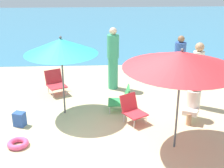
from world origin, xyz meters
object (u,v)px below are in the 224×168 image
(person_d, at_px, (193,101))
(beach_chair_b, at_px, (121,99))
(umbrella_teal, at_px, (61,46))
(beach_bag, at_px, (20,119))
(beach_chair_a, at_px, (132,109))
(beach_chair_c, at_px, (55,82))
(person_c, at_px, (179,61))
(swim_ring, at_px, (18,144))
(person_a, at_px, (113,59))
(person_b, at_px, (197,74))
(umbrella_red, at_px, (182,60))

(person_d, bearing_deg, beach_chair_b, -81.78)
(beach_chair_b, bearing_deg, umbrella_teal, 5.81)
(person_d, bearing_deg, beach_bag, -61.54)
(beach_chair_a, distance_m, beach_chair_c, 2.67)
(beach_chair_c, bearing_deg, beach_chair_a, 21.75)
(beach_chair_b, xyz_separation_m, person_c, (1.85, 1.69, 0.43))
(umbrella_teal, xyz_separation_m, person_c, (3.26, 1.74, -0.94))
(person_c, distance_m, swim_ring, 5.22)
(beach_chair_b, distance_m, person_d, 1.71)
(umbrella_teal, height_order, person_a, umbrella_teal)
(person_c, distance_m, beach_bag, 4.86)
(swim_ring, bearing_deg, person_a, 55.50)
(umbrella_teal, height_order, swim_ring, umbrella_teal)
(beach_chair_b, relative_size, person_b, 0.38)
(beach_chair_a, xyz_separation_m, person_b, (1.69, 0.74, 0.55))
(person_b, height_order, beach_bag, person_b)
(beach_chair_b, bearing_deg, person_c, -134.08)
(umbrella_red, xyz_separation_m, beach_chair_a, (-0.74, 1.13, -1.51))
(person_c, relative_size, person_d, 1.62)
(umbrella_red, distance_m, beach_chair_a, 2.02)
(person_a, height_order, person_c, person_a)
(beach_chair_b, xyz_separation_m, beach_bag, (-2.37, -0.66, -0.16))
(person_c, bearing_deg, swim_ring, -120.82)
(beach_chair_a, xyz_separation_m, beach_bag, (-2.57, -0.09, -0.16))
(person_c, bearing_deg, umbrella_teal, -130.86)
(person_b, distance_m, person_c, 1.52)
(umbrella_red, height_order, person_a, umbrella_red)
(umbrella_teal, distance_m, beach_bag, 1.91)
(beach_chair_a, height_order, person_b, person_b)
(person_d, bearing_deg, person_b, -174.68)
(person_c, bearing_deg, person_b, -67.24)
(person_b, bearing_deg, person_c, -89.21)
(beach_chair_c, bearing_deg, umbrella_teal, -9.92)
(beach_bag, bearing_deg, umbrella_teal, 31.93)
(umbrella_red, height_order, swim_ring, umbrella_red)
(beach_chair_c, distance_m, swim_ring, 2.79)
(person_d, bearing_deg, umbrella_teal, -72.36)
(beach_chair_b, bearing_deg, person_a, -81.63)
(umbrella_teal, distance_m, person_d, 3.29)
(person_b, relative_size, person_d, 1.80)
(person_a, height_order, beach_bag, person_a)
(beach_chair_a, relative_size, beach_bag, 2.14)
(beach_chair_c, xyz_separation_m, beach_bag, (-0.59, -1.88, -0.17))
(umbrella_red, distance_m, person_a, 3.52)
(beach_chair_c, bearing_deg, person_b, 47.89)
(beach_chair_c, relative_size, person_b, 0.44)
(beach_chair_a, bearing_deg, beach_chair_c, -164.21)
(person_a, distance_m, swim_ring, 3.79)
(beach_chair_a, xyz_separation_m, beach_chair_c, (-1.98, 1.79, 0.02))
(umbrella_teal, bearing_deg, person_a, 51.09)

